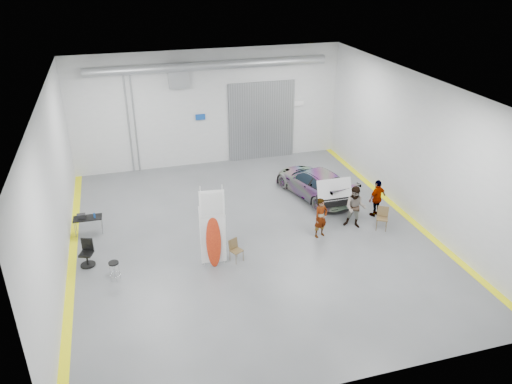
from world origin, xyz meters
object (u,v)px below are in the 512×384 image
object	(u,v)px
sedan_car	(315,182)
folding_chair_near	(236,254)
person_a	(321,218)
person_c	(377,198)
surfboard_display	(214,234)
shop_stool	(115,271)
office_chair	(87,254)
work_table	(86,218)
folding_chair_far	(381,222)
person_b	(355,207)

from	to	relation	value
sedan_car	folding_chair_near	world-z (taller)	sedan_car
person_a	person_c	size ratio (longest dim) A/B	1.00
person_a	sedan_car	bearing A→B (deg)	53.96
surfboard_display	shop_stool	distance (m)	3.63
person_c	person_a	bearing A→B (deg)	-3.38
sedan_car	office_chair	bearing A→B (deg)	2.18
work_table	folding_chair_near	bearing A→B (deg)	-34.27
folding_chair_near	person_c	bearing A→B (deg)	-12.12
work_table	shop_stool	bearing A→B (deg)	-75.11
person_a	folding_chair_near	world-z (taller)	person_a
person_c	folding_chair_far	xyz separation A→B (m)	(-0.34, -1.11, -0.54)
folding_chair_far	person_a	bearing A→B (deg)	-153.01
office_chair	surfboard_display	bearing A→B (deg)	3.97
person_a	person_c	bearing A→B (deg)	0.06
shop_stool	sedan_car	bearing A→B (deg)	25.27
person_a	shop_stool	size ratio (longest dim) A/B	2.26
work_table	person_c	bearing A→B (deg)	-8.96
person_a	work_table	distance (m)	9.36
person_a	person_c	world-z (taller)	person_c
surfboard_display	office_chair	bearing A→B (deg)	169.33
folding_chair_far	shop_stool	xyz separation A→B (m)	(-10.60, -0.63, 0.07)
person_b	office_chair	distance (m)	10.55
office_chair	work_table	bearing A→B (deg)	110.96
person_a	person_b	size ratio (longest dim) A/B	0.92
person_c	surfboard_display	size ratio (longest dim) A/B	0.52
folding_chair_near	person_a	bearing A→B (deg)	-14.61
folding_chair_near	shop_stool	distance (m)	4.33
person_b	office_chair	bearing A→B (deg)	-147.72
sedan_car	surfboard_display	xyz separation A→B (m)	(-5.63, -4.36, 0.63)
surfboard_display	work_table	size ratio (longest dim) A/B	2.82
surfboard_display	work_table	distance (m)	5.81
person_a	person_c	distance (m)	3.12
surfboard_display	person_b	bearing A→B (deg)	16.41
person_b	work_table	world-z (taller)	person_b
sedan_car	folding_chair_far	xyz separation A→B (m)	(1.46, -3.68, -0.37)
person_a	surfboard_display	size ratio (longest dim) A/B	0.52
person_c	folding_chair_far	size ratio (longest dim) A/B	1.78
person_b	folding_chair_far	size ratio (longest dim) A/B	1.93
folding_chair_near	shop_stool	size ratio (longest dim) A/B	1.16
person_b	shop_stool	bearing A→B (deg)	-140.32
work_table	office_chair	world-z (taller)	office_chair
folding_chair_far	shop_stool	bearing A→B (deg)	-146.05
folding_chair_far	office_chair	size ratio (longest dim) A/B	0.93
person_c	folding_chair_far	bearing A→B (deg)	52.15
shop_stool	work_table	xyz separation A→B (m)	(-0.96, 3.62, 0.34)
office_chair	folding_chair_far	bearing A→B (deg)	17.27
sedan_car	person_b	world-z (taller)	person_b
work_table	office_chair	bearing A→B (deg)	-89.41
person_b	shop_stool	xyz separation A→B (m)	(-9.60, -1.10, -0.54)
sedan_car	shop_stool	size ratio (longest dim) A/B	6.20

